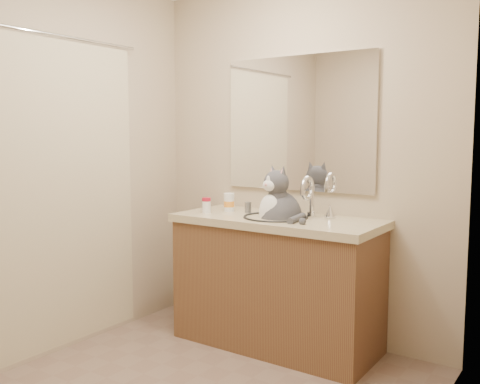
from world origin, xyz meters
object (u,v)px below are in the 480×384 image
(cat, at_px, (280,215))
(grey_canister, at_px, (248,207))
(pill_bottle_orange, at_px, (229,203))
(pill_bottle_redcap, at_px, (206,205))

(cat, distance_m, grey_canister, 0.29)
(cat, height_order, pill_bottle_orange, cat)
(grey_canister, bearing_deg, cat, -11.20)
(cat, bearing_deg, pill_bottle_redcap, -152.41)
(cat, height_order, grey_canister, cat)
(pill_bottle_redcap, xyz_separation_m, pill_bottle_orange, (0.08, 0.15, 0.01))
(cat, bearing_deg, grey_canister, -175.20)
(cat, relative_size, pill_bottle_redcap, 5.29)
(pill_bottle_redcap, relative_size, grey_canister, 1.43)
(cat, xyz_separation_m, pill_bottle_orange, (-0.43, 0.04, 0.04))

